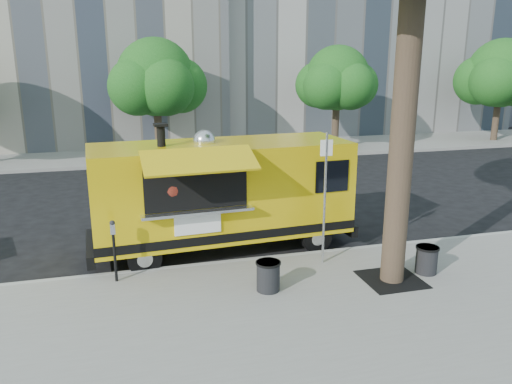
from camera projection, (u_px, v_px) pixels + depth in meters
ground at (241, 251)px, 12.51m from camera, size 120.00×120.00×0.00m
sidewalk at (294, 328)px, 8.76m from camera, size 60.00×6.00×0.15m
curb at (250, 262)px, 11.62m from camera, size 60.00×0.14×0.16m
far_sidewalk at (179, 153)px, 25.08m from camera, size 60.00×5.00×0.15m
tree_well at (391, 279)px, 10.51m from camera, size 1.20×1.20×0.02m
far_tree_b at (156, 77)px, 23.12m from camera, size 3.60×3.60×5.50m
far_tree_c at (337, 78)px, 25.13m from camera, size 3.24×3.24×5.21m
far_tree_d at (502, 73)px, 27.80m from camera, size 3.78×3.78×5.64m
sign_post at (325, 191)px, 10.98m from camera, size 0.28×0.06×3.00m
parking_meter at (114, 244)px, 10.24m from camera, size 0.11×0.11×1.33m
food_truck at (222, 192)px, 12.17m from camera, size 6.63×3.30×3.21m
trash_bin_left at (268, 275)px, 9.96m from camera, size 0.51×0.51×0.61m
trash_bin_right at (427, 259)px, 10.78m from camera, size 0.50×0.50×0.60m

